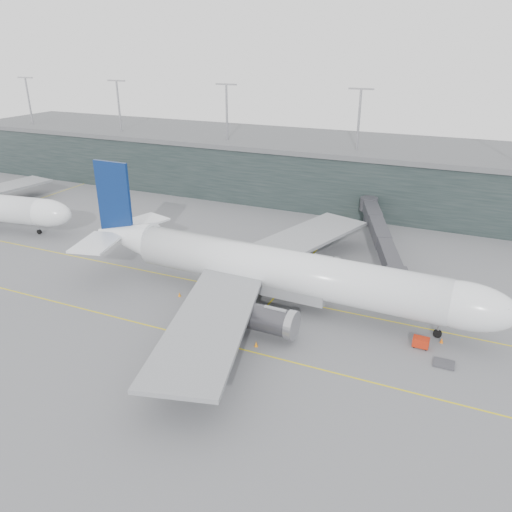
% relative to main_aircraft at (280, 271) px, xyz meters
% --- Properties ---
extents(ground, '(320.00, 320.00, 0.00)m').
position_rel_main_aircraft_xyz_m(ground, '(-6.28, 5.18, -5.61)').
color(ground, slate).
rests_on(ground, ground).
extents(taxiline_a, '(160.00, 0.25, 0.02)m').
position_rel_main_aircraft_xyz_m(taxiline_a, '(-6.28, 1.18, -5.60)').
color(taxiline_a, yellow).
rests_on(taxiline_a, ground).
extents(taxiline_b, '(160.00, 0.25, 0.02)m').
position_rel_main_aircraft_xyz_m(taxiline_b, '(-6.28, -14.82, -5.60)').
color(taxiline_b, yellow).
rests_on(taxiline_b, ground).
extents(taxiline_lead_main, '(0.25, 60.00, 0.02)m').
position_rel_main_aircraft_xyz_m(taxiline_lead_main, '(-1.28, 25.18, -5.60)').
color(taxiline_lead_main, yellow).
rests_on(taxiline_lead_main, ground).
extents(taxiline_lead_adj, '(0.25, 60.00, 0.02)m').
position_rel_main_aircraft_xyz_m(taxiline_lead_adj, '(-81.28, 25.18, -5.60)').
color(taxiline_lead_adj, yellow).
rests_on(taxiline_lead_adj, ground).
extents(terminal, '(240.00, 36.00, 29.00)m').
position_rel_main_aircraft_xyz_m(terminal, '(-6.28, 63.18, 2.01)').
color(terminal, black).
rests_on(terminal, ground).
extents(main_aircraft, '(71.15, 66.99, 19.99)m').
position_rel_main_aircraft_xyz_m(main_aircraft, '(0.00, 0.00, 0.00)').
color(main_aircraft, white).
rests_on(main_aircraft, ground).
extents(jet_bridge, '(16.49, 43.93, 6.49)m').
position_rel_main_aircraft_xyz_m(jet_bridge, '(12.00, 28.19, -0.75)').
color(jet_bridge, '#2F2F35').
rests_on(jet_bridge, ground).
extents(gse_cart, '(2.18, 1.40, 1.48)m').
position_rel_main_aircraft_xyz_m(gse_cart, '(22.68, -4.29, -4.78)').
color(gse_cart, '#B2230C').
rests_on(gse_cart, ground).
extents(baggage_dolly, '(2.69, 2.16, 0.27)m').
position_rel_main_aircraft_xyz_m(baggage_dolly, '(26.04, -7.27, -5.45)').
color(baggage_dolly, '#3B3B41').
rests_on(baggage_dolly, ground).
extents(uld_a, '(2.11, 1.70, 1.89)m').
position_rel_main_aircraft_xyz_m(uld_a, '(-11.83, 14.83, -4.62)').
color(uld_a, '#38383D').
rests_on(uld_a, ground).
extents(uld_b, '(2.10, 1.88, 1.59)m').
position_rel_main_aircraft_xyz_m(uld_b, '(-9.02, 17.19, -4.78)').
color(uld_b, '#38383D').
rests_on(uld_b, ground).
extents(uld_c, '(2.68, 2.44, 1.99)m').
position_rel_main_aircraft_xyz_m(uld_c, '(-5.15, 14.57, -4.56)').
color(uld_c, '#38383D').
rests_on(uld_c, ground).
extents(cone_nose, '(0.48, 0.48, 0.77)m').
position_rel_main_aircraft_xyz_m(cone_nose, '(25.25, -1.90, -5.23)').
color(cone_nose, orange).
rests_on(cone_nose, ground).
extents(cone_wing_stbd, '(0.50, 0.50, 0.80)m').
position_rel_main_aircraft_xyz_m(cone_wing_stbd, '(1.88, -13.38, -5.21)').
color(cone_wing_stbd, orange).
rests_on(cone_wing_stbd, ground).
extents(cone_wing_port, '(0.44, 0.44, 0.71)m').
position_rel_main_aircraft_xyz_m(cone_wing_port, '(3.48, 15.62, -5.26)').
color(cone_wing_port, '#F73A0D').
rests_on(cone_wing_port, ground).
extents(cone_tail, '(0.47, 0.47, 0.75)m').
position_rel_main_aircraft_xyz_m(cone_tail, '(-15.85, -4.93, -5.24)').
color(cone_tail, orange).
rests_on(cone_tail, ground).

